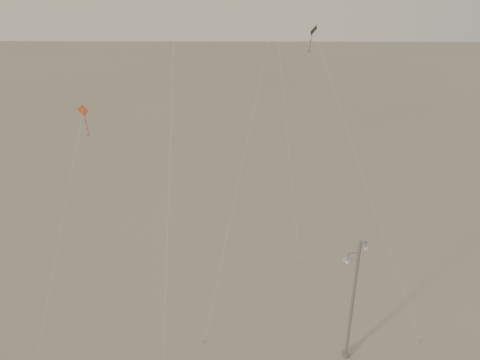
{
  "coord_description": "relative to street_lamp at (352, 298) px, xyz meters",
  "views": [
    {
      "loc": [
        2.07,
        -18.15,
        23.74
      ],
      "look_at": [
        1.91,
        5.0,
        11.35
      ],
      "focal_mm": 40.0,
      "sensor_mm": 36.0,
      "label": 1
    }
  ],
  "objects": [
    {
      "name": "street_lamp",
      "position": [
        0.0,
        0.0,
        0.0
      ],
      "size": [
        1.49,
        0.98,
        8.11
      ],
      "color": "gray",
      "rests_on": "ground"
    },
    {
      "name": "kite_3",
      "position": [
        -14.64,
        1.25,
        7.06
      ],
      "size": [
        3.87,
        5.18,
        14.67
      ],
      "rotation": [
        0.0,
        0.0,
        -0.22
      ],
      "color": "#973416",
      "rests_on": "ground"
    },
    {
      "name": "kite_4",
      "position": [
        -0.39,
        5.84,
        8.38
      ],
      "size": [
        7.04,
        6.6,
        17.4
      ],
      "rotation": [
        0.0,
        0.0,
        1.32
      ],
      "color": "#332C2A",
      "rests_on": "ground"
    }
  ]
}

